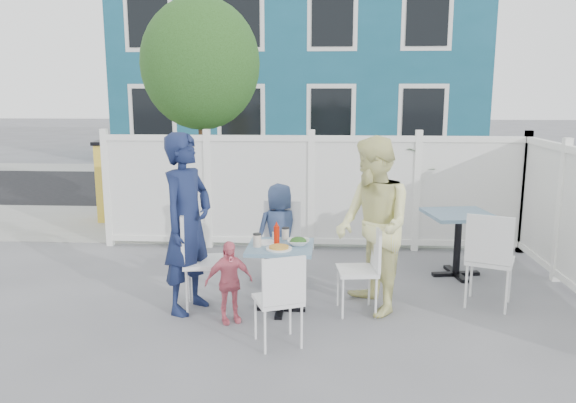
# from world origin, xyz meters

# --- Properties ---
(ground) EXTENTS (80.00, 80.00, 0.00)m
(ground) POSITION_xyz_m (0.00, 0.00, 0.00)
(ground) COLOR slate
(near_sidewalk) EXTENTS (24.00, 2.60, 0.01)m
(near_sidewalk) POSITION_xyz_m (0.00, 3.80, 0.01)
(near_sidewalk) COLOR gray
(near_sidewalk) RESTS_ON ground
(street) EXTENTS (24.00, 5.00, 0.01)m
(street) POSITION_xyz_m (0.00, 7.50, 0.00)
(street) COLOR black
(street) RESTS_ON ground
(far_sidewalk) EXTENTS (24.00, 1.60, 0.01)m
(far_sidewalk) POSITION_xyz_m (0.00, 10.60, 0.01)
(far_sidewalk) COLOR gray
(far_sidewalk) RESTS_ON ground
(building) EXTENTS (11.00, 6.00, 6.00)m
(building) POSITION_xyz_m (-0.50, 14.00, 3.00)
(building) COLOR #154E61
(building) RESTS_ON ground
(fence_back) EXTENTS (5.86, 0.08, 1.60)m
(fence_back) POSITION_xyz_m (0.10, 2.40, 0.78)
(fence_back) COLOR white
(fence_back) RESTS_ON ground
(tree) EXTENTS (1.80, 1.62, 3.59)m
(tree) POSITION_xyz_m (-1.60, 3.30, 2.59)
(tree) COLOR #382316
(tree) RESTS_ON ground
(utility_cabinet) EXTENTS (0.75, 0.57, 1.32)m
(utility_cabinet) POSITION_xyz_m (-3.19, 4.00, 0.66)
(utility_cabinet) COLOR gold
(utility_cabinet) RESTS_ON ground
(potted_shrub_a) EXTENTS (1.17, 1.17, 1.55)m
(potted_shrub_a) POSITION_xyz_m (-0.22, 3.10, 0.78)
(potted_shrub_a) COLOR #1E4014
(potted_shrub_a) RESTS_ON ground
(potted_shrub_b) EXTENTS (1.58, 1.66, 1.45)m
(potted_shrub_b) POSITION_xyz_m (1.65, 3.00, 0.72)
(potted_shrub_b) COLOR #1E4014
(potted_shrub_b) RESTS_ON ground
(main_table) EXTENTS (0.66, 0.66, 0.68)m
(main_table) POSITION_xyz_m (-0.16, 0.10, 0.53)
(main_table) COLOR #415F80
(main_table) RESTS_ON ground
(spare_table) EXTENTS (0.85, 0.85, 0.78)m
(spare_table) POSITION_xyz_m (1.88, 1.32, 0.60)
(spare_table) COLOR #415F80
(spare_table) RESTS_ON ground
(chair_left) EXTENTS (0.51, 0.53, 1.01)m
(chair_left) POSITION_xyz_m (-1.01, 0.10, 0.59)
(chair_left) COLOR white
(chair_left) RESTS_ON ground
(chair_right) EXTENTS (0.43, 0.44, 0.89)m
(chair_right) POSITION_xyz_m (0.68, 0.11, 0.52)
(chair_right) COLOR white
(chair_right) RESTS_ON ground
(chair_back) EXTENTS (0.44, 0.43, 0.95)m
(chair_back) POSITION_xyz_m (-0.21, 0.94, 0.55)
(chair_back) COLOR white
(chair_back) RESTS_ON ground
(chair_near) EXTENTS (0.49, 0.48, 0.84)m
(chair_near) POSITION_xyz_m (-0.10, -0.74, 0.49)
(chair_near) COLOR white
(chair_near) RESTS_ON ground
(chair_spare) EXTENTS (0.58, 0.58, 1.00)m
(chair_spare) POSITION_xyz_m (1.95, 0.28, 0.58)
(chair_spare) COLOR white
(chair_spare) RESTS_ON ground
(man) EXTENTS (0.65, 0.77, 1.81)m
(man) POSITION_xyz_m (-1.09, 0.07, 0.90)
(man) COLOR #151F43
(man) RESTS_ON ground
(woman) EXTENTS (0.91, 1.03, 1.77)m
(woman) POSITION_xyz_m (0.75, 0.15, 0.89)
(woman) COLOR #EDE856
(woman) RESTS_ON ground
(boy) EXTENTS (0.65, 0.53, 1.16)m
(boy) POSITION_xyz_m (-0.24, 1.03, 0.58)
(boy) COLOR navy
(boy) RESTS_ON ground
(toddler) EXTENTS (0.51, 0.38, 0.80)m
(toddler) POSITION_xyz_m (-0.64, -0.22, 0.40)
(toddler) COLOR #E0687C
(toddler) RESTS_ON ground
(plate_main) EXTENTS (0.25, 0.25, 0.02)m
(plate_main) POSITION_xyz_m (-0.17, -0.04, 0.69)
(plate_main) COLOR white
(plate_main) RESTS_ON main_table
(plate_side) EXTENTS (0.21, 0.21, 0.01)m
(plate_side) POSITION_xyz_m (-0.32, 0.18, 0.69)
(plate_side) COLOR white
(plate_side) RESTS_ON main_table
(salad_bowl) EXTENTS (0.22, 0.22, 0.05)m
(salad_bowl) POSITION_xyz_m (0.02, 0.13, 0.71)
(salad_bowl) COLOR white
(salad_bowl) RESTS_ON main_table
(coffee_cup_a) EXTENTS (0.08, 0.08, 0.12)m
(coffee_cup_a) POSITION_xyz_m (-0.39, 0.04, 0.74)
(coffee_cup_a) COLOR beige
(coffee_cup_a) RESTS_ON main_table
(coffee_cup_b) EXTENTS (0.07, 0.07, 0.11)m
(coffee_cup_b) POSITION_xyz_m (-0.13, 0.34, 0.74)
(coffee_cup_b) COLOR beige
(coffee_cup_b) RESTS_ON main_table
(ketchup_bottle) EXTENTS (0.06, 0.06, 0.18)m
(ketchup_bottle) POSITION_xyz_m (-0.20, 0.14, 0.78)
(ketchup_bottle) COLOR #B71704
(ketchup_bottle) RESTS_ON main_table
(salt_shaker) EXTENTS (0.03, 0.03, 0.07)m
(salt_shaker) POSITION_xyz_m (-0.25, 0.36, 0.72)
(salt_shaker) COLOR white
(salt_shaker) RESTS_ON main_table
(pepper_shaker) EXTENTS (0.03, 0.03, 0.08)m
(pepper_shaker) POSITION_xyz_m (-0.24, 0.36, 0.72)
(pepper_shaker) COLOR black
(pepper_shaker) RESTS_ON main_table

